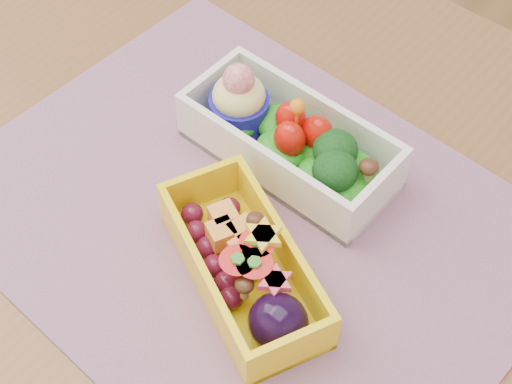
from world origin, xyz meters
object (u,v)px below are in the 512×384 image
Objects in this scene: table at (203,286)px; bento_white at (289,140)px; placemat at (246,218)px; bento_yellow at (245,266)px.

table is 6.11× the size of bento_white.
bento_white is at bearing 82.06° from table.
bento_white is (0.01, 0.11, 0.13)m from table.
placemat is 2.46× the size of bento_white.
bento_white reaches higher than bento_yellow.
bento_white is 0.14m from bento_yellow.
table is at bearing -130.28° from placemat.
table is 0.15m from bento_yellow.
placemat is 0.07m from bento_yellow.
placemat is (0.03, 0.03, 0.10)m from table.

